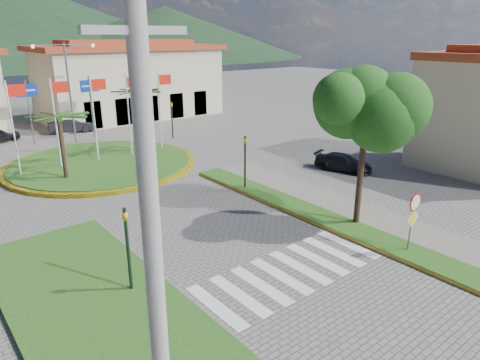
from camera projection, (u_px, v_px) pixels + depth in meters
ground at (380, 325)px, 13.26m from camera, size 160.00×160.00×0.00m
sidewalk_right at (421, 243)px, 18.28m from camera, size 4.00×28.00×0.15m
verge_right at (406, 251)px, 17.56m from camera, size 1.60×28.00×0.18m
median_left at (101, 311)px, 13.75m from camera, size 5.00×14.00×0.18m
crosswalk at (288, 272)px, 16.19m from camera, size 8.00×3.00×0.01m
roundabout_island at (102, 163)px, 29.36m from camera, size 12.70×12.70×6.00m
stop_sign at (413, 213)px, 17.05m from camera, size 0.80×0.11×2.65m
deciduous_tree at (366, 116)px, 18.54m from camera, size 3.60×3.60×6.80m
utility_pole at (155, 283)px, 7.33m from camera, size 0.32×0.32×9.00m
traffic_light_left at (127, 243)px, 14.30m from camera, size 0.15×0.18×3.20m
traffic_light_right at (245, 158)px, 24.13m from camera, size 0.15×0.18×3.20m
traffic_light_far at (172, 116)px, 36.50m from camera, size 0.18×0.15×3.20m
direction_sign_west at (28, 102)px, 33.67m from camera, size 1.60×0.14×5.20m
direction_sign_east at (90, 96)px, 36.65m from camera, size 1.60×0.14×5.20m
street_lamp_centre at (69, 87)px, 34.44m from camera, size 4.80×0.16×8.00m
building_right at (130, 80)px, 45.88m from camera, size 19.08×9.54×8.05m
hill_far_east at (165, 33)px, 151.30m from camera, size 120.00×120.00×18.00m
car_dark_b at (71, 125)px, 39.15m from camera, size 4.23×2.36×1.32m
car_side_right at (343, 162)px, 28.18m from camera, size 2.61×4.07×1.10m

